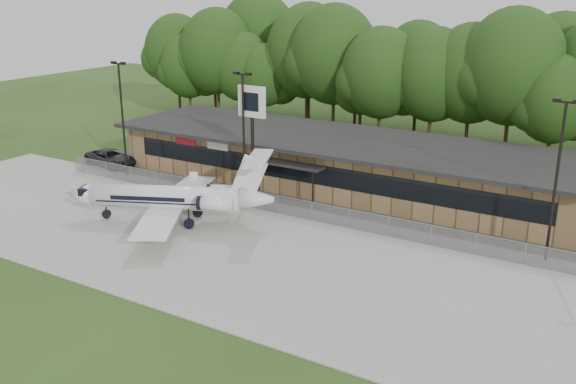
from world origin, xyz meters
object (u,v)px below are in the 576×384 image
Objects in this scene: business_jet at (174,198)px; pole_sign at (252,114)px; suv at (111,158)px; terminal at (343,161)px.

business_jet is 1.66× the size of pole_sign.
pole_sign is (17.35, -1.39, 6.24)m from suv.
terminal is at bearing 41.97° from business_jet.
pole_sign is (-4.37, -7.15, 4.85)m from terminal.
suv is at bearing 126.52° from business_jet.
business_jet is 9.10m from pole_sign.
pole_sign is at bearing -121.46° from terminal.
business_jet is at bearing -109.82° from suv.
terminal is 7.23× the size of suv.
suv is (-15.35, 8.63, -1.09)m from business_jet.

